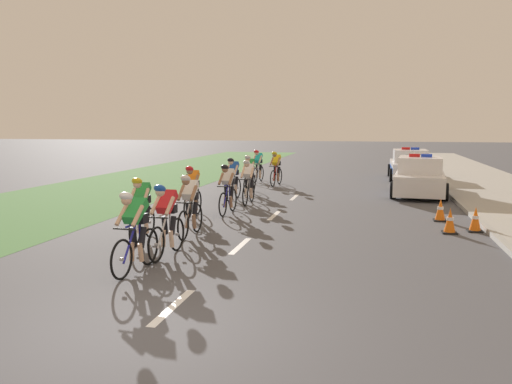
{
  "coord_description": "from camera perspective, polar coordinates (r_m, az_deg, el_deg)",
  "views": [
    {
      "loc": [
        2.86,
        -5.92,
        2.7
      ],
      "look_at": [
        0.13,
        6.0,
        1.1
      ],
      "focal_mm": 36.22,
      "sensor_mm": 36.0,
      "label": 1
    }
  ],
  "objects": [
    {
      "name": "traffic_cone_near",
      "position": [
        15.44,
        19.7,
        -1.89
      ],
      "size": [
        0.36,
        0.36,
        0.64
      ],
      "color": "black",
      "rests_on": "ground"
    },
    {
      "name": "cyclist_eighth",
      "position": [
        20.28,
        -0.72,
        2.04
      ],
      "size": [
        0.42,
        1.72,
        1.56
      ],
      "color": "black",
      "rests_on": "ground"
    },
    {
      "name": "ground_plane",
      "position": [
        7.11,
        -12.37,
        -15.04
      ],
      "size": [
        160.0,
        160.0,
        0.0
      ],
      "primitive_type": "plane",
      "color": "#4C4C51"
    },
    {
      "name": "cyclist_third",
      "position": [
        12.15,
        -12.5,
        -1.78
      ],
      "size": [
        0.45,
        1.72,
        1.56
      ],
      "color": "black",
      "rests_on": "ground"
    },
    {
      "name": "cyclist_seventh",
      "position": [
        18.66,
        -2.54,
        1.56
      ],
      "size": [
        0.43,
        1.72,
        1.56
      ],
      "color": "black",
      "rests_on": "ground"
    },
    {
      "name": "cyclist_eleventh",
      "position": [
        24.38,
        0.23,
        2.95
      ],
      "size": [
        0.44,
        1.72,
        1.56
      ],
      "color": "black",
      "rests_on": "ground"
    },
    {
      "name": "cyclist_fifth",
      "position": [
        15.18,
        -7.02,
        0.15
      ],
      "size": [
        0.43,
        1.72,
        1.56
      ],
      "color": "black",
      "rests_on": "ground"
    },
    {
      "name": "grass_verge",
      "position": [
        22.85,
        -15.63,
        0.4
      ],
      "size": [
        7.0,
        60.0,
        0.01
      ],
      "primitive_type": "cube",
      "color": "#4C7F42",
      "rests_on": "ground"
    },
    {
      "name": "lane_markings_centre",
      "position": [
        11.62,
        -1.74,
        -5.97
      ],
      "size": [
        0.14,
        17.6,
        0.01
      ],
      "color": "white",
      "rests_on": "ground"
    },
    {
      "name": "cyclist_tenth",
      "position": [
        23.01,
        2.24,
        2.67
      ],
      "size": [
        0.45,
        1.72,
        1.56
      ],
      "color": "black",
      "rests_on": "ground"
    },
    {
      "name": "traffic_cone_far",
      "position": [
        14.22,
        23.07,
        -2.82
      ],
      "size": [
        0.36,
        0.36,
        0.64
      ],
      "color": "black",
      "rests_on": "ground"
    },
    {
      "name": "traffic_cone_mid",
      "position": [
        13.76,
        20.63,
        -3.02
      ],
      "size": [
        0.36,
        0.36,
        0.64
      ],
      "color": "black",
      "rests_on": "ground"
    },
    {
      "name": "kerb_edge",
      "position": [
        20.29,
        20.9,
        -0.5
      ],
      "size": [
        0.16,
        60.0,
        0.13
      ],
      "primitive_type": "cube",
      "color": "#9E9E99",
      "rests_on": "ground"
    },
    {
      "name": "cyclist_ninth",
      "position": [
        17.58,
        -0.84,
        1.2
      ],
      "size": [
        0.42,
        1.72,
        1.56
      ],
      "color": "black",
      "rests_on": "ground"
    },
    {
      "name": "cyclist_second",
      "position": [
        10.69,
        -9.88,
        -2.96
      ],
      "size": [
        0.42,
        1.72,
        1.56
      ],
      "color": "black",
      "rests_on": "ground"
    },
    {
      "name": "police_car_second",
      "position": [
        26.77,
        16.6,
        2.81
      ],
      "size": [
        2.02,
        4.41,
        1.59
      ],
      "color": "silver",
      "rests_on": "ground"
    },
    {
      "name": "cyclist_sixth",
      "position": [
        15.63,
        -3.14,
        0.41
      ],
      "size": [
        0.42,
        1.72,
        1.56
      ],
      "color": "black",
      "rests_on": "ground"
    },
    {
      "name": "cyclist_lead",
      "position": [
        9.69,
        -13.25,
        -4.13
      ],
      "size": [
        0.43,
        1.72,
        1.56
      ],
      "color": "black",
      "rests_on": "ground"
    },
    {
      "name": "police_car_nearest",
      "position": [
        20.82,
        17.62,
        1.53
      ],
      "size": [
        2.29,
        4.54,
        1.59
      ],
      "color": "white",
      "rests_on": "ground"
    },
    {
      "name": "cyclist_fourth",
      "position": [
        12.54,
        -7.32,
        -1.38
      ],
      "size": [
        0.42,
        1.72,
        1.56
      ],
      "color": "black",
      "rests_on": "ground"
    }
  ]
}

